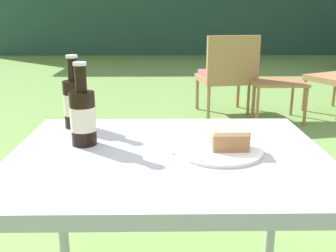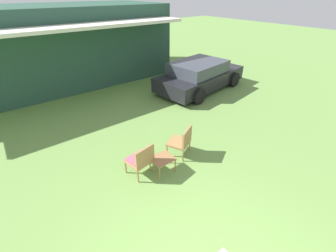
% 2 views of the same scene
% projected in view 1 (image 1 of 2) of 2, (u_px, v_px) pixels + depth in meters
% --- Properties ---
extents(wicker_chair_cushioned, '(0.62, 0.60, 0.85)m').
position_uv_depth(wicker_chair_cushioned, '(227.00, 73.00, 4.13)').
color(wicker_chair_cushioned, '#9E7547').
rests_on(wicker_chair_cushioned, ground_plane).
extents(garden_side_table, '(0.52, 0.46, 0.41)m').
position_uv_depth(garden_side_table, '(277.00, 85.00, 3.94)').
color(garden_side_table, '#996B42').
rests_on(garden_side_table, ground_plane).
extents(patio_table, '(0.92, 0.73, 0.69)m').
position_uv_depth(patio_table, '(168.00, 173.00, 1.16)').
color(patio_table, '#9EA3A8').
rests_on(patio_table, ground_plane).
extents(cake_on_plate, '(0.26, 0.26, 0.07)m').
position_uv_depth(cake_on_plate, '(223.00, 146.00, 1.14)').
color(cake_on_plate, white).
rests_on(cake_on_plate, patio_table).
extents(cola_bottle_near, '(0.08, 0.08, 0.25)m').
position_uv_depth(cola_bottle_near, '(83.00, 116.00, 1.19)').
color(cola_bottle_near, black).
rests_on(cola_bottle_near, patio_table).
extents(cola_bottle_far, '(0.08, 0.08, 0.25)m').
position_uv_depth(cola_bottle_far, '(75.00, 102.00, 1.37)').
color(cola_bottle_far, black).
rests_on(cola_bottle_far, patio_table).
extents(fork, '(0.17, 0.02, 0.01)m').
position_uv_depth(fork, '(200.00, 153.00, 1.13)').
color(fork, silver).
rests_on(fork, patio_table).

